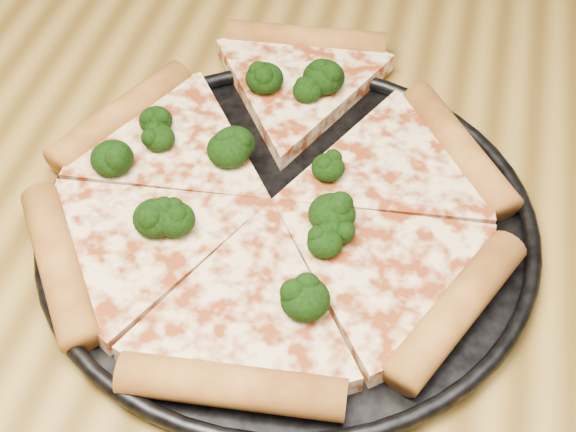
# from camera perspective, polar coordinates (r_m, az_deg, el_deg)

# --- Properties ---
(dining_table) EXTENTS (1.20, 0.90, 0.75)m
(dining_table) POSITION_cam_1_polar(r_m,az_deg,el_deg) (0.67, -5.91, -5.47)
(dining_table) COLOR olive
(dining_table) RESTS_ON ground
(pizza_pan) EXTENTS (0.34, 0.34, 0.02)m
(pizza_pan) POSITION_cam_1_polar(r_m,az_deg,el_deg) (0.58, 0.00, -0.56)
(pizza_pan) COLOR black
(pizza_pan) RESTS_ON dining_table
(pizza) EXTENTS (0.34, 0.37, 0.03)m
(pizza) POSITION_cam_1_polar(r_m,az_deg,el_deg) (0.59, -1.01, 1.44)
(pizza) COLOR #FFDA9C
(pizza) RESTS_ON pizza_pan
(broccoli_florets) EXTENTS (0.19, 0.24, 0.02)m
(broccoli_florets) POSITION_cam_1_polar(r_m,az_deg,el_deg) (0.59, -2.76, 3.54)
(broccoli_florets) COLOR black
(broccoli_florets) RESTS_ON pizza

